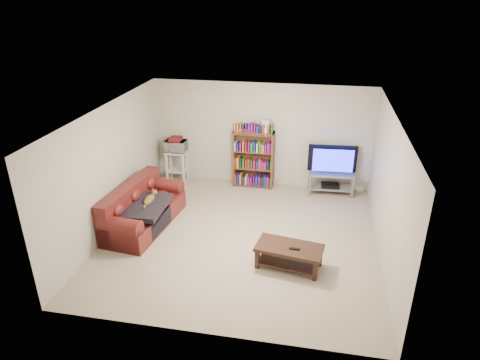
% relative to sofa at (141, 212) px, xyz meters
% --- Properties ---
extents(floor, '(5.00, 5.00, 0.00)m').
position_rel_sofa_xyz_m(floor, '(2.01, -0.09, -0.30)').
color(floor, tan).
rests_on(floor, ground).
extents(ceiling, '(5.00, 5.00, 0.00)m').
position_rel_sofa_xyz_m(ceiling, '(2.01, -0.09, 2.10)').
color(ceiling, white).
rests_on(ceiling, ground).
extents(wall_back, '(5.00, 0.00, 5.00)m').
position_rel_sofa_xyz_m(wall_back, '(2.01, 2.41, 0.90)').
color(wall_back, beige).
rests_on(wall_back, ground).
extents(wall_front, '(5.00, 0.00, 5.00)m').
position_rel_sofa_xyz_m(wall_front, '(2.01, -2.59, 0.90)').
color(wall_front, beige).
rests_on(wall_front, ground).
extents(wall_left, '(0.00, 5.00, 5.00)m').
position_rel_sofa_xyz_m(wall_left, '(-0.49, -0.09, 0.90)').
color(wall_left, beige).
rests_on(wall_left, ground).
extents(wall_right, '(0.00, 5.00, 5.00)m').
position_rel_sofa_xyz_m(wall_right, '(4.51, -0.09, 0.90)').
color(wall_right, beige).
rests_on(wall_right, ground).
extents(sofa, '(1.07, 2.06, 0.85)m').
position_rel_sofa_xyz_m(sofa, '(0.00, 0.00, 0.00)').
color(sofa, '#5A1917').
rests_on(sofa, floor).
extents(blanket, '(0.80, 1.02, 0.18)m').
position_rel_sofa_xyz_m(blanket, '(0.16, -0.15, 0.20)').
color(blanket, black).
rests_on(blanket, sofa).
extents(cat, '(0.28, 0.56, 0.16)m').
position_rel_sofa_xyz_m(cat, '(0.18, 0.02, 0.26)').
color(cat, brown).
rests_on(cat, sofa).
extents(coffee_table, '(1.17, 0.72, 0.40)m').
position_rel_sofa_xyz_m(coffee_table, '(2.96, -0.84, -0.03)').
color(coffee_table, black).
rests_on(coffee_table, floor).
extents(remote, '(0.18, 0.05, 0.02)m').
position_rel_sofa_xyz_m(remote, '(3.05, -0.91, 0.11)').
color(remote, black).
rests_on(remote, coffee_table).
extents(tv_stand, '(1.03, 0.51, 0.50)m').
position_rel_sofa_xyz_m(tv_stand, '(3.65, 2.15, 0.04)').
color(tv_stand, '#999EA3').
rests_on(tv_stand, floor).
extents(television, '(1.08, 0.21, 0.62)m').
position_rel_sofa_xyz_m(television, '(3.65, 2.15, 0.51)').
color(television, black).
rests_on(television, tv_stand).
extents(dvd_player, '(0.42, 0.30, 0.06)m').
position_rel_sofa_xyz_m(dvd_player, '(3.65, 2.15, -0.11)').
color(dvd_player, black).
rests_on(dvd_player, tv_stand).
extents(bookshelf, '(0.94, 0.31, 1.35)m').
position_rel_sofa_xyz_m(bookshelf, '(1.87, 2.21, 0.39)').
color(bookshelf, brown).
rests_on(bookshelf, floor).
extents(shelf_clutter, '(0.69, 0.21, 0.28)m').
position_rel_sofa_xyz_m(shelf_clutter, '(1.97, 2.23, 1.15)').
color(shelf_clutter, silver).
rests_on(shelf_clutter, bookshelf).
extents(microwave_stand, '(0.49, 0.36, 0.78)m').
position_rel_sofa_xyz_m(microwave_stand, '(0.05, 2.10, 0.20)').
color(microwave_stand, silver).
rests_on(microwave_stand, floor).
extents(microwave, '(0.48, 0.33, 0.27)m').
position_rel_sofa_xyz_m(microwave, '(0.05, 2.10, 0.61)').
color(microwave, silver).
rests_on(microwave, microwave_stand).
extents(game_boxes, '(0.29, 0.25, 0.05)m').
position_rel_sofa_xyz_m(game_boxes, '(0.05, 2.10, 0.77)').
color(game_boxes, maroon).
rests_on(game_boxes, microwave).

